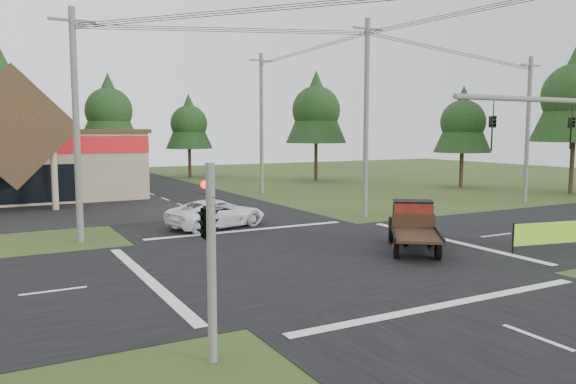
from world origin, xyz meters
TOP-DOWN VIEW (x-y plane):
  - ground at (0.00, 0.00)m, footprint 120.00×120.00m
  - road_ns at (0.00, 0.00)m, footprint 12.00×120.00m
  - road_ew at (0.00, 0.00)m, footprint 120.00×12.00m
  - traffic_signal_corner at (-7.50, -7.32)m, footprint 0.53×2.48m
  - utility_pole_nw at (-8.00, 8.00)m, footprint 2.00×0.30m
  - utility_pole_ne at (8.00, 8.00)m, footprint 2.00×0.30m
  - utility_pole_far at (22.00, 8.00)m, footprint 2.00×0.30m
  - utility_pole_n at (8.00, 22.00)m, footprint 2.00×0.30m
  - tree_row_c at (-10.00, 41.00)m, footprint 7.28×7.28m
  - tree_row_d at (0.00, 42.00)m, footprint 6.16×6.16m
  - tree_row_e at (8.00, 40.00)m, footprint 5.04×5.04m
  - tree_side_ne at (18.00, 30.00)m, footprint 6.16×6.16m
  - tree_side_e_near at (26.00, 18.00)m, footprint 5.04×5.04m
  - tree_side_e_far at (30.00, 10.00)m, footprint 6.72×6.72m
  - antique_flatbed_truck at (4.08, -0.81)m, footprint 4.48×5.14m
  - roadside_banner at (9.12, -3.56)m, footprint 3.74×0.86m
  - white_pickup at (-1.09, 8.65)m, footprint 5.82×3.75m

SIDE VIEW (x-z plane):
  - ground at x=0.00m, z-range 0.00..0.00m
  - road_ns at x=0.00m, z-range 0.00..0.02m
  - road_ew at x=0.00m, z-range 0.00..0.02m
  - roadside_banner at x=9.12m, z-range 0.00..1.29m
  - white_pickup at x=-1.09m, z-range 0.00..1.49m
  - antique_flatbed_truck at x=4.08m, z-range 0.00..2.08m
  - traffic_signal_corner at x=-7.50m, z-range 1.32..5.72m
  - utility_pole_far at x=22.00m, z-range 0.14..10.34m
  - utility_pole_nw at x=-8.00m, z-range 0.14..10.64m
  - utility_pole_n at x=8.00m, z-range 0.14..11.34m
  - utility_pole_ne at x=8.00m, z-range 0.14..11.64m
  - tree_row_e at x=8.00m, z-range 1.49..10.58m
  - tree_side_e_near at x=26.00m, z-range 1.49..10.58m
  - tree_row_d at x=0.00m, z-range 1.82..12.93m
  - tree_side_ne at x=18.00m, z-range 1.82..12.93m
  - tree_side_e_far at x=30.00m, z-range 1.99..14.11m
  - tree_row_c at x=-10.00m, z-range 2.16..15.29m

